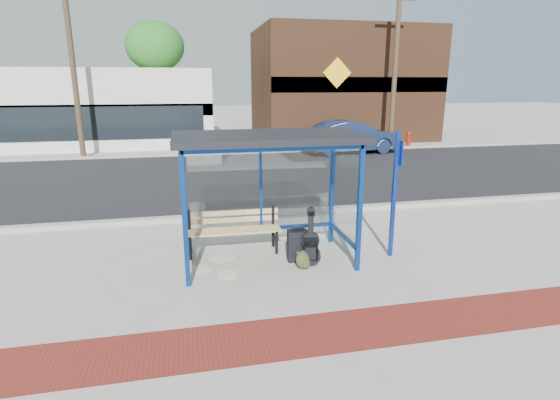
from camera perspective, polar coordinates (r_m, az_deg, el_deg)
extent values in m
plane|color=#B2ADA0|center=(8.42, -1.56, -7.96)|extent=(120.00, 120.00, 0.00)
cube|color=maroon|center=(6.16, 3.10, -17.18)|extent=(60.00, 1.00, 0.01)
cube|color=gray|center=(11.10, -4.33, -1.92)|extent=(60.00, 0.25, 0.12)
cube|color=black|center=(16.03, -6.85, 3.10)|extent=(60.00, 10.00, 0.00)
cube|color=gray|center=(21.02, -8.19, 6.05)|extent=(60.00, 0.25, 0.12)
cube|color=#B2ADA0|center=(22.90, -8.54, 6.63)|extent=(60.00, 4.00, 0.01)
cube|color=navy|center=(7.20, -12.34, -2.60)|extent=(0.08, 0.08, 2.30)
cube|color=navy|center=(7.76, 10.37, -1.21)|extent=(0.08, 0.08, 2.30)
cube|color=navy|center=(8.64, -12.37, 0.35)|extent=(0.08, 0.08, 2.30)
cube|color=navy|center=(9.12, 6.81, 1.36)|extent=(0.08, 0.08, 2.30)
cube|color=navy|center=(8.55, -2.61, 8.12)|extent=(3.00, 0.08, 0.08)
cube|color=navy|center=(7.09, -0.57, 6.70)|extent=(3.00, 0.08, 0.08)
cube|color=navy|center=(7.69, -12.82, 6.98)|extent=(0.08, 1.50, 0.08)
cube|color=navy|center=(8.22, 8.75, 7.68)|extent=(0.08, 1.50, 0.08)
cube|color=navy|center=(8.97, -2.47, -3.77)|extent=(3.00, 0.08, 0.06)
cube|color=navy|center=(8.15, -12.06, -6.06)|extent=(0.08, 1.50, 0.06)
cube|color=navy|center=(8.65, 8.26, -4.62)|extent=(0.08, 1.50, 0.06)
cube|color=navy|center=(8.71, -2.54, 2.16)|extent=(0.05, 0.05, 1.90)
cube|color=silver|center=(8.72, -2.53, 1.90)|extent=(2.84, 0.01, 1.82)
cube|color=silver|center=(7.88, -12.42, 0.13)|extent=(0.02, 1.34, 1.82)
cube|color=silver|center=(8.39, 8.49, 1.24)|extent=(0.02, 1.34, 1.82)
cube|color=black|center=(7.81, -1.69, 8.20)|extent=(3.30, 1.80, 0.12)
cube|color=silver|center=(26.76, -29.13, 10.43)|extent=(18.00, 6.00, 4.00)
cube|color=black|center=(23.95, -31.10, 9.84)|extent=(18.00, 0.10, 0.60)
cube|color=black|center=(23.92, -30.96, 8.40)|extent=(17.00, 0.04, 1.60)
cube|color=#59331E|center=(27.76, 7.94, 14.72)|extent=(10.00, 7.00, 6.40)
cube|color=black|center=(24.55, 10.75, 14.58)|extent=(10.00, 0.10, 0.80)
cube|color=yellow|center=(23.92, 7.47, 16.14)|extent=(1.56, 0.06, 1.56)
cylinder|color=#4C3826|center=(29.68, -15.61, 12.98)|extent=(0.36, 0.36, 5.00)
ellipsoid|color=#1D641C|center=(29.75, -16.04, 18.75)|extent=(3.60, 3.60, 3.06)
cylinder|color=#4C3826|center=(32.73, 13.38, 13.27)|extent=(0.36, 0.36, 5.00)
ellipsoid|color=#1D641C|center=(32.80, 13.71, 18.50)|extent=(3.60, 3.60, 3.06)
cylinder|color=#4C3826|center=(21.53, -25.43, 15.54)|extent=(0.24, 0.24, 8.00)
cylinder|color=#4C3826|center=(23.47, 14.81, 16.30)|extent=(0.24, 0.24, 8.00)
cube|color=black|center=(8.55, -11.64, -6.21)|extent=(0.05, 0.05, 0.47)
cube|color=black|center=(8.86, -11.69, -4.00)|extent=(0.05, 0.05, 0.89)
cube|color=black|center=(8.74, -11.63, -5.73)|extent=(0.06, 0.43, 0.05)
cube|color=black|center=(8.67, -0.45, -5.57)|extent=(0.05, 0.05, 0.47)
cube|color=black|center=(8.98, -0.93, -3.42)|extent=(0.05, 0.05, 0.89)
cube|color=black|center=(8.86, -0.69, -5.12)|extent=(0.06, 0.43, 0.05)
cube|color=tan|center=(8.52, -6.06, -4.36)|extent=(1.89, 0.14, 0.04)
cube|color=tan|center=(8.63, -6.13, -4.11)|extent=(1.89, 0.14, 0.04)
cube|color=tan|center=(8.74, -6.20, -3.87)|extent=(1.89, 0.14, 0.04)
cube|color=tan|center=(8.84, -6.26, -3.63)|extent=(1.89, 0.14, 0.04)
cube|color=tan|center=(8.84, -6.31, -2.58)|extent=(1.89, 0.07, 0.10)
cube|color=tan|center=(8.79, -6.34, -1.66)|extent=(1.89, 0.07, 0.10)
cylinder|color=black|center=(8.17, 3.97, -7.25)|extent=(0.40, 0.19, 0.39)
cylinder|color=black|center=(8.06, 4.01, -5.25)|extent=(0.34, 0.18, 0.32)
cube|color=black|center=(8.12, 3.99, -6.29)|extent=(0.29, 0.17, 0.46)
cube|color=black|center=(7.96, 4.05, -3.13)|extent=(0.12, 0.11, 0.46)
cube|color=black|center=(7.90, 4.08, -1.73)|extent=(0.16, 0.12, 0.09)
cube|color=black|center=(8.32, 2.29, -5.95)|extent=(0.39, 0.26, 0.60)
cylinder|color=black|center=(8.41, 1.32, -7.79)|extent=(0.07, 0.22, 0.05)
cylinder|color=black|center=(8.46, 3.22, -7.68)|extent=(0.07, 0.22, 0.05)
cube|color=black|center=(8.21, 2.31, -3.80)|extent=(0.24, 0.06, 0.04)
cube|color=black|center=(8.20, 2.45, -6.15)|extent=(0.30, 0.04, 0.32)
ellipsoid|color=#30311B|center=(8.04, 2.99, -7.84)|extent=(0.34, 0.29, 0.33)
ellipsoid|color=#30311B|center=(7.99, 3.45, -8.37)|extent=(0.19, 0.17, 0.17)
cube|color=#30311B|center=(8.00, 2.93, -6.78)|extent=(0.10, 0.07, 0.03)
cube|color=navy|center=(8.56, 14.66, 0.57)|extent=(0.08, 0.08, 2.44)
cube|color=navy|center=(8.42, 15.32, 5.95)|extent=(0.05, 0.31, 0.46)
cube|color=white|center=(8.16, -10.48, -8.97)|extent=(0.47, 0.48, 0.01)
cube|color=white|center=(7.89, -6.94, -9.68)|extent=(0.35, 0.42, 0.01)
cube|color=white|center=(8.59, -7.53, -7.58)|extent=(0.50, 0.47, 0.01)
imported|color=#1A284A|center=(21.44, 9.28, 8.12)|extent=(4.88, 2.16, 1.56)
cylinder|color=#9F190B|center=(24.20, 16.39, 7.43)|extent=(0.22, 0.22, 0.67)
sphere|color=#9F190B|center=(24.16, 16.46, 8.30)|extent=(0.25, 0.25, 0.25)
cylinder|color=#9F190B|center=(24.19, 16.41, 7.69)|extent=(0.37, 0.24, 0.11)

